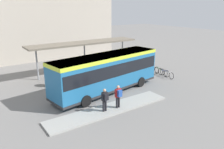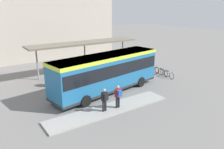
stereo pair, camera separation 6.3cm
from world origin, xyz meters
name	(u,v)px [view 2 (the right image)]	position (x,y,z in m)	size (l,w,h in m)	color
ground_plane	(107,92)	(0.00, 0.00, 0.00)	(120.00, 120.00, 0.00)	slate
curb_island	(110,109)	(-1.83, -3.15, 0.06)	(9.69, 1.80, 0.12)	#9E9E99
city_bus	(107,71)	(0.01, 0.00, 1.94)	(10.66, 3.97, 3.34)	#1E6093
pedestrian_waiting	(118,95)	(-1.27, -3.39, 1.11)	(0.42, 0.44, 1.72)	#232328
pedestrian_companion	(105,99)	(-2.38, -3.32, 1.09)	(0.41, 0.43, 1.69)	#232328
bicycle_white	(168,74)	(7.56, -0.34, 0.38)	(0.48, 1.73, 0.75)	black
bicycle_blue	(164,73)	(7.67, 0.42, 0.36)	(0.48, 1.69, 0.73)	black
bicycle_green	(160,71)	(7.83, 1.18, 0.36)	(0.48, 1.67, 0.72)	black
bicycle_black	(154,69)	(7.75, 1.94, 0.39)	(0.49, 1.79, 0.78)	black
station_shelter	(84,43)	(1.40, 6.80, 3.28)	(12.77, 2.55, 3.45)	#706656
potted_planter_near_shelter	(50,80)	(-3.66, 4.22, 0.65)	(0.86, 0.86, 1.25)	slate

